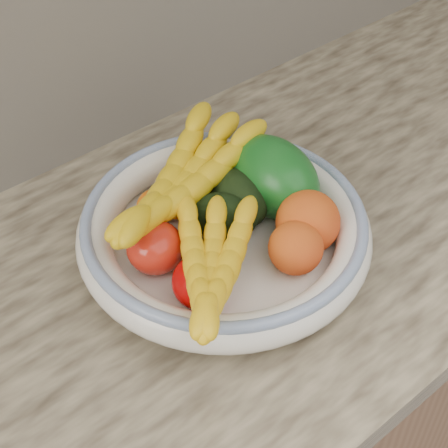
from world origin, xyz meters
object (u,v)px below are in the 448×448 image
green_mango (273,177)px  banana_bunch_front (212,272)px  fruit_bowl (224,230)px  banana_bunch_back (182,187)px

green_mango → banana_bunch_front: (-0.18, -0.09, 0.01)m
fruit_bowl → green_mango: (0.10, 0.02, 0.03)m
banana_bunch_back → banana_bunch_front: (-0.06, -0.14, -0.01)m
green_mango → banana_bunch_back: green_mango is taller
banana_bunch_back → fruit_bowl: bearing=-97.8°
banana_bunch_back → banana_bunch_front: bearing=-135.6°
green_mango → fruit_bowl: bearing=-171.0°
green_mango → banana_bunch_front: size_ratio=0.58×
fruit_bowl → banana_bunch_back: bearing=103.7°
green_mango → banana_bunch_back: bearing=156.5°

